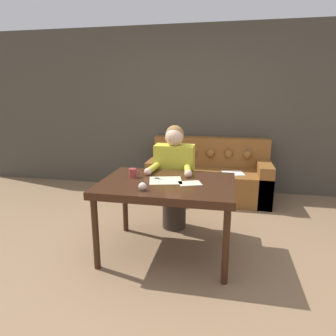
{
  "coord_description": "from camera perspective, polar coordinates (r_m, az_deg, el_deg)",
  "views": [
    {
      "loc": [
        0.53,
        -2.56,
        1.59
      ],
      "look_at": [
        -0.04,
        0.27,
        0.85
      ],
      "focal_mm": 32.0,
      "sensor_mm": 36.0,
      "label": 1
    }
  ],
  "objects": [
    {
      "name": "ground_plane",
      "position": [
        3.06,
        -0.29,
        -16.98
      ],
      "size": [
        16.0,
        16.0,
        0.0
      ],
      "primitive_type": "plane",
      "color": "#846647"
    },
    {
      "name": "wall_back",
      "position": [
        4.92,
        5.26,
        10.84
      ],
      "size": [
        8.0,
        0.06,
        2.6
      ],
      "color": "#474238",
      "rests_on": "ground_plane"
    },
    {
      "name": "dining_table",
      "position": [
        2.89,
        -0.17,
        -4.04
      ],
      "size": [
        1.28,
        0.92,
        0.75
      ],
      "color": "#381E11",
      "rests_on": "ground_plane"
    },
    {
      "name": "couch",
      "position": [
        4.66,
        7.83,
        -1.7
      ],
      "size": [
        1.79,
        0.83,
        0.9
      ],
      "color": "brown",
      "rests_on": "ground_plane"
    },
    {
      "name": "person",
      "position": [
        3.48,
        1.19,
        -1.69
      ],
      "size": [
        0.5,
        0.6,
        1.23
      ],
      "color": "#33281E",
      "rests_on": "ground_plane"
    },
    {
      "name": "pattern_paper_main",
      "position": [
        2.9,
        -0.47,
        -2.39
      ],
      "size": [
        0.36,
        0.33,
        0.0
      ],
      "color": "beige",
      "rests_on": "dining_table"
    },
    {
      "name": "pattern_paper_offcut",
      "position": [
        2.82,
        4.18,
        -2.91
      ],
      "size": [
        0.25,
        0.22,
        0.0
      ],
      "color": "beige",
      "rests_on": "dining_table"
    },
    {
      "name": "scissors",
      "position": [
        2.95,
        -1.74,
        -2.13
      ],
      "size": [
        0.19,
        0.15,
        0.01
      ],
      "color": "silver",
      "rests_on": "dining_table"
    },
    {
      "name": "mug",
      "position": [
        3.03,
        -6.74,
        -0.93
      ],
      "size": [
        0.11,
        0.08,
        0.09
      ],
      "color": "#9E3833",
      "rests_on": "dining_table"
    },
    {
      "name": "pin_cushion",
      "position": [
        2.62,
        -4.89,
        -3.58
      ],
      "size": [
        0.07,
        0.07,
        0.07
      ],
      "color": "#4C3828",
      "rests_on": "dining_table"
    }
  ]
}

